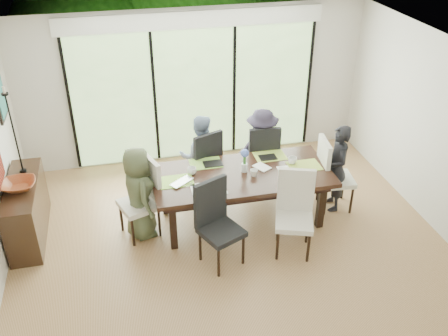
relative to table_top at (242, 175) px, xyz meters
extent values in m
cube|color=brown|center=(-0.29, -0.36, -0.78)|extent=(6.00, 5.00, 0.01)
cube|color=white|center=(-0.29, -0.36, 1.93)|extent=(6.00, 5.00, 0.01)
cube|color=beige|center=(-0.29, 2.15, 0.58)|extent=(6.00, 0.02, 2.70)
cube|color=white|center=(-0.29, -2.87, 0.58)|extent=(6.00, 0.02, 2.70)
cube|color=beige|center=(2.72, -0.36, 0.58)|extent=(0.02, 5.00, 2.70)
cube|color=#598C3F|center=(-0.29, 2.11, 0.43)|extent=(4.20, 0.02, 2.30)
cube|color=white|center=(-0.29, 2.10, 1.73)|extent=(4.40, 0.06, 0.28)
cube|color=black|center=(-2.39, 2.10, 0.43)|extent=(0.05, 0.04, 2.30)
cube|color=black|center=(-0.99, 2.10, 0.43)|extent=(0.05, 0.04, 2.30)
cube|color=black|center=(0.41, 2.10, 0.43)|extent=(0.05, 0.04, 2.30)
cube|color=black|center=(1.81, 2.10, 0.43)|extent=(0.05, 0.04, 2.30)
cube|color=#553424|center=(-0.29, 3.04, -0.82)|extent=(6.00, 1.80, 0.10)
cube|color=brown|center=(-0.29, 3.84, -0.22)|extent=(6.00, 0.08, 0.06)
sphere|color=#14380F|center=(-2.09, 4.84, 0.67)|extent=(3.20, 3.20, 3.20)
sphere|color=#14380F|center=(0.11, 5.44, 1.03)|extent=(4.00, 4.00, 4.00)
sphere|color=#14380F|center=(1.91, 4.64, 0.49)|extent=(2.80, 2.80, 2.80)
sphere|color=#14380F|center=(-0.89, 6.14, 0.85)|extent=(3.60, 3.60, 3.60)
cube|color=black|center=(0.00, 0.00, 0.00)|extent=(2.58, 1.18, 0.06)
cube|color=black|center=(0.00, 0.00, -0.10)|extent=(2.36, 0.97, 0.11)
cube|color=black|center=(-1.08, -0.43, -0.40)|extent=(0.10, 0.10, 0.74)
cube|color=black|center=(1.08, -0.43, -0.40)|extent=(0.10, 0.10, 0.74)
cube|color=black|center=(-1.08, 0.43, -0.40)|extent=(0.10, 0.10, 0.74)
cube|color=black|center=(1.08, 0.43, -0.40)|extent=(0.10, 0.10, 0.74)
imported|color=#495237|center=(-1.48, 0.00, -0.08)|extent=(0.53, 0.71, 1.39)
imported|color=black|center=(1.48, 0.00, -0.08)|extent=(0.48, 0.69, 1.39)
imported|color=#798EAF|center=(-0.45, 0.83, -0.08)|extent=(0.70, 0.50, 1.39)
imported|color=#262131|center=(0.55, 0.83, -0.08)|extent=(0.71, 0.51, 1.39)
cube|color=#89BD43|center=(-0.95, 0.00, 0.04)|extent=(0.47, 0.34, 0.01)
cube|color=#96AE3E|center=(0.95, 0.00, 0.04)|extent=(0.47, 0.34, 0.01)
cube|color=#74A83C|center=(-0.45, 0.40, 0.04)|extent=(0.47, 0.34, 0.01)
cube|color=#9CB942|center=(0.55, 0.40, 0.04)|extent=(0.47, 0.34, 0.01)
cube|color=white|center=(-0.55, -0.30, 0.04)|extent=(0.47, 0.34, 0.01)
cube|color=black|center=(-0.35, 0.35, 0.05)|extent=(0.28, 0.19, 0.01)
cube|color=black|center=(0.50, 0.35, 0.04)|extent=(0.26, 0.18, 0.01)
cube|color=white|center=(0.70, -0.05, 0.03)|extent=(0.32, 0.24, 0.00)
cube|color=white|center=(-0.55, -0.30, 0.05)|extent=(0.28, 0.28, 0.03)
cube|color=orange|center=(-0.55, -0.30, 0.07)|extent=(0.21, 0.21, 0.02)
cylinder|color=silver|center=(0.05, 0.05, 0.10)|extent=(0.09, 0.09, 0.13)
cylinder|color=#337226|center=(0.05, 0.05, 0.23)|extent=(0.04, 0.04, 0.17)
sphere|color=#536DD0|center=(0.05, 0.05, 0.33)|extent=(0.12, 0.12, 0.12)
imported|color=silver|center=(-0.85, -0.10, 0.05)|extent=(0.42, 0.39, 0.03)
imported|color=white|center=(-0.70, 0.15, 0.08)|extent=(0.19, 0.19, 0.10)
imported|color=white|center=(0.15, -0.10, 0.08)|extent=(0.15, 0.15, 0.10)
imported|color=white|center=(0.80, 0.10, 0.08)|extent=(0.14, 0.14, 0.10)
imported|color=white|center=(0.25, 0.05, 0.04)|extent=(0.27, 0.30, 0.02)
cube|color=black|center=(-3.05, 0.35, -0.35)|extent=(0.42, 1.50, 0.84)
imported|color=brown|center=(-3.05, 0.25, 0.12)|extent=(0.45, 0.45, 0.11)
cylinder|color=black|center=(-3.05, 0.70, 0.09)|extent=(0.09, 0.09, 0.04)
cylinder|color=black|center=(-3.05, 0.70, 0.68)|extent=(0.02, 0.02, 1.17)
cylinder|color=black|center=(-3.05, 0.70, 1.26)|extent=(0.09, 0.09, 0.03)
cylinder|color=silver|center=(-3.05, 0.70, 1.31)|extent=(0.03, 0.03, 0.09)
cube|color=black|center=(-3.26, 1.34, 0.98)|extent=(0.03, 0.55, 0.65)
cube|color=#1A534F|center=(-3.24, 1.34, 0.98)|extent=(0.01, 0.45, 0.55)
camera|label=1|loc=(-1.64, -5.91, 3.73)|focal=40.00mm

